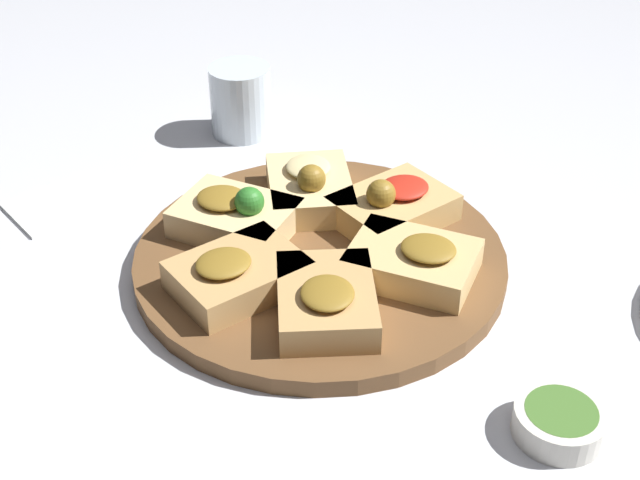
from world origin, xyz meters
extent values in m
plane|color=silver|center=(0.00, 0.00, 0.00)|extent=(3.00, 3.00, 0.00)
cylinder|color=brown|center=(0.00, 0.00, 0.01)|extent=(0.37, 0.37, 0.02)
cube|color=tan|center=(0.09, -0.03, 0.03)|extent=(0.14, 0.12, 0.03)
ellipsoid|color=olive|center=(0.11, -0.03, 0.05)|extent=(0.07, 0.06, 0.01)
cube|color=tan|center=(0.08, 0.06, 0.03)|extent=(0.15, 0.14, 0.03)
ellipsoid|color=olive|center=(0.09, 0.07, 0.05)|extent=(0.07, 0.07, 0.01)
cube|color=#DBB775|center=(-0.02, 0.09, 0.03)|extent=(0.11, 0.13, 0.03)
ellipsoid|color=olive|center=(-0.02, 0.11, 0.05)|extent=(0.06, 0.06, 0.01)
cube|color=tan|center=(-0.09, 0.03, 0.03)|extent=(0.14, 0.12, 0.03)
ellipsoid|color=red|center=(-0.11, 0.03, 0.05)|extent=(0.07, 0.06, 0.01)
sphere|color=olive|center=(-0.08, 0.02, 0.06)|extent=(0.03, 0.03, 0.03)
cube|color=#E5C689|center=(-0.07, -0.06, 0.03)|extent=(0.15, 0.14, 0.03)
ellipsoid|color=beige|center=(-0.08, -0.07, 0.05)|extent=(0.07, 0.07, 0.01)
sphere|color=olive|center=(-0.06, -0.05, 0.06)|extent=(0.03, 0.03, 0.03)
cube|color=#E5C689|center=(0.02, -0.09, 0.03)|extent=(0.11, 0.13, 0.03)
ellipsoid|color=olive|center=(0.02, -0.11, 0.05)|extent=(0.06, 0.06, 0.01)
sphere|color=#2D7A28|center=(0.01, -0.08, 0.06)|extent=(0.03, 0.03, 0.03)
cylinder|color=silver|center=(-0.18, -0.25, 0.04)|extent=(0.08, 0.08, 0.09)
cube|color=white|center=(0.08, -0.31, 0.00)|extent=(0.12, 0.11, 0.01)
cylinder|color=silver|center=(0.07, 0.29, 0.01)|extent=(0.07, 0.07, 0.03)
cylinder|color=#4C7A33|center=(0.07, 0.29, 0.02)|extent=(0.06, 0.06, 0.00)
camera|label=1|loc=(0.59, 0.42, 0.54)|focal=50.00mm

